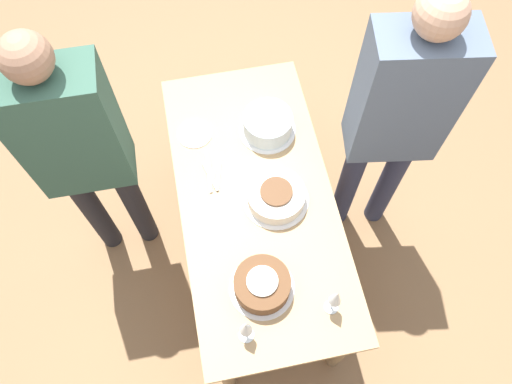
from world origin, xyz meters
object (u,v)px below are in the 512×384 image
(cake_back_decorated, at_px, (268,124))
(wine_glass_near, at_px, (336,298))
(person_watching, at_px, (397,116))
(person_cutting, at_px, (80,149))
(wine_glass_far, at_px, (246,328))
(cake_center_white, at_px, (276,196))
(cake_front_chocolate, at_px, (262,285))

(cake_back_decorated, bearing_deg, wine_glass_near, 4.90)
(wine_glass_near, xyz_separation_m, person_watching, (-0.69, 0.44, 0.14))
(cake_back_decorated, height_order, person_cutting, person_cutting)
(wine_glass_near, relative_size, wine_glass_far, 1.11)
(cake_back_decorated, height_order, wine_glass_far, wine_glass_far)
(cake_center_white, height_order, wine_glass_near, wine_glass_near)
(wine_glass_near, bearing_deg, cake_center_white, -167.33)
(cake_back_decorated, distance_m, wine_glass_near, 0.92)
(cake_back_decorated, relative_size, wine_glass_far, 1.46)
(cake_front_chocolate, bearing_deg, wine_glass_near, 62.81)
(cake_front_chocolate, height_order, person_watching, person_watching)
(cake_back_decorated, distance_m, person_watching, 0.62)
(cake_center_white, relative_size, person_cutting, 0.19)
(wine_glass_far, relative_size, person_cutting, 0.12)
(cake_center_white, relative_size, person_watching, 0.18)
(wine_glass_far, xyz_separation_m, person_watching, (-0.73, 0.81, 0.16))
(cake_front_chocolate, xyz_separation_m, cake_back_decorated, (-0.78, 0.19, 0.01))
(wine_glass_near, bearing_deg, cake_front_chocolate, -117.19)
(wine_glass_near, distance_m, wine_glass_far, 0.37)
(cake_front_chocolate, height_order, cake_back_decorated, cake_back_decorated)
(cake_back_decorated, bearing_deg, cake_front_chocolate, -13.52)
(person_cutting, bearing_deg, cake_center_white, -18.74)
(person_cutting, distance_m, person_watching, 1.38)
(wine_glass_far, distance_m, person_cutting, 1.03)
(cake_back_decorated, bearing_deg, wine_glass_far, -16.77)
(person_watching, bearing_deg, cake_back_decorated, -14.46)
(wine_glass_far, xyz_separation_m, person_cutting, (-0.86, -0.56, 0.12))
(cake_back_decorated, distance_m, person_cutting, 0.88)
(cake_back_decorated, xyz_separation_m, person_cutting, (0.10, -0.85, 0.20))
(cake_back_decorated, bearing_deg, person_watching, 66.59)
(cake_center_white, height_order, cake_front_chocolate, cake_front_chocolate)
(cake_center_white, bearing_deg, person_watching, 105.53)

